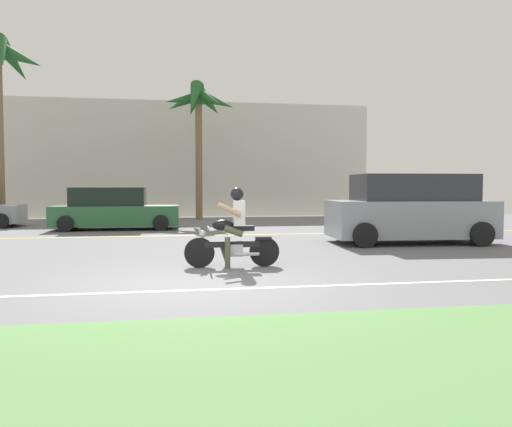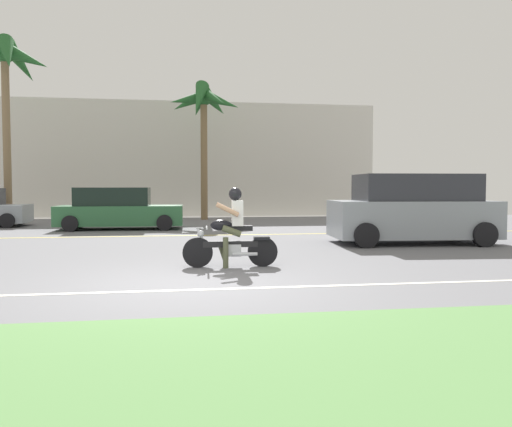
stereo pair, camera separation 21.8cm
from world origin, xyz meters
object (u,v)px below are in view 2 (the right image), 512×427
(parked_car_1, at_px, (118,210))
(palm_tree_1, at_px, (5,67))
(suv_nearby, at_px, (413,210))
(motorcyclist, at_px, (231,234))
(palm_tree_0, at_px, (204,106))

(parked_car_1, bearing_deg, palm_tree_1, 142.10)
(suv_nearby, height_order, parked_car_1, suv_nearby)
(suv_nearby, bearing_deg, motorcyclist, -147.63)
(motorcyclist, bearing_deg, palm_tree_1, 121.42)
(suv_nearby, relative_size, parked_car_1, 1.02)
(suv_nearby, bearing_deg, palm_tree_0, 114.68)
(suv_nearby, relative_size, palm_tree_0, 0.71)
(parked_car_1, relative_size, palm_tree_1, 0.57)
(palm_tree_1, bearing_deg, palm_tree_0, 8.62)
(suv_nearby, bearing_deg, palm_tree_1, 143.66)
(palm_tree_1, bearing_deg, motorcyclist, -58.58)
(parked_car_1, distance_m, palm_tree_1, 8.59)
(suv_nearby, relative_size, palm_tree_1, 0.58)
(palm_tree_0, bearing_deg, parked_car_1, -123.34)
(parked_car_1, bearing_deg, motorcyclist, -71.48)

